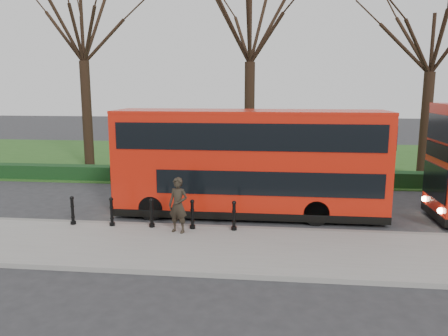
# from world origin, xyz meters

# --- Properties ---
(ground) EXTENTS (120.00, 120.00, 0.00)m
(ground) POSITION_xyz_m (0.00, 0.00, 0.00)
(ground) COLOR #28282B
(ground) RESTS_ON ground
(pavement) EXTENTS (60.00, 4.00, 0.15)m
(pavement) POSITION_xyz_m (0.00, -3.00, 0.07)
(pavement) COLOR gray
(pavement) RESTS_ON ground
(kerb) EXTENTS (60.00, 0.25, 0.16)m
(kerb) POSITION_xyz_m (0.00, -1.00, 0.07)
(kerb) COLOR slate
(kerb) RESTS_ON ground
(grass_verge) EXTENTS (60.00, 18.00, 0.06)m
(grass_verge) POSITION_xyz_m (0.00, 15.00, 0.03)
(grass_verge) COLOR #254E1A
(grass_verge) RESTS_ON ground
(hedge) EXTENTS (60.00, 0.90, 0.80)m
(hedge) POSITION_xyz_m (0.00, 6.80, 0.40)
(hedge) COLOR black
(hedge) RESTS_ON ground
(yellow_line_outer) EXTENTS (60.00, 0.10, 0.01)m
(yellow_line_outer) POSITION_xyz_m (0.00, -0.70, 0.01)
(yellow_line_outer) COLOR yellow
(yellow_line_outer) RESTS_ON ground
(yellow_line_inner) EXTENTS (60.00, 0.10, 0.01)m
(yellow_line_inner) POSITION_xyz_m (0.00, -0.50, 0.01)
(yellow_line_inner) COLOR yellow
(yellow_line_inner) RESTS_ON ground
(tree_left) EXTENTS (7.73, 7.73, 12.07)m
(tree_left) POSITION_xyz_m (-8.00, 10.00, 8.78)
(tree_left) COLOR black
(tree_left) RESTS_ON ground
(tree_mid) EXTENTS (7.58, 7.58, 11.84)m
(tree_mid) POSITION_xyz_m (2.00, 10.00, 8.61)
(tree_mid) COLOR black
(tree_mid) RESTS_ON ground
(tree_right) EXTENTS (6.88, 6.88, 10.74)m
(tree_right) POSITION_xyz_m (12.00, 10.00, 7.81)
(tree_right) COLOR black
(tree_right) RESTS_ON ground
(bollard_row) EXTENTS (6.02, 0.15, 1.00)m
(bollard_row) POSITION_xyz_m (-0.81, -1.35, 0.65)
(bollard_row) COLOR black
(bollard_row) RESTS_ON pavement
(bus_lead) EXTENTS (10.50, 2.41, 4.18)m
(bus_lead) POSITION_xyz_m (2.49, 1.03, 2.10)
(bus_lead) COLOR red
(bus_lead) RESTS_ON ground
(pedestrian) EXTENTS (0.80, 0.63, 1.91)m
(pedestrian) POSITION_xyz_m (0.25, -1.78, 1.10)
(pedestrian) COLOR black
(pedestrian) RESTS_ON pavement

